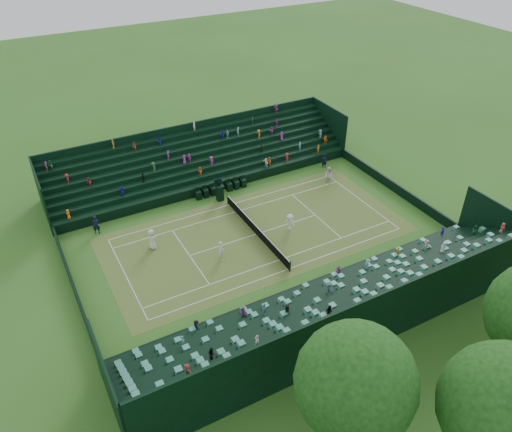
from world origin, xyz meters
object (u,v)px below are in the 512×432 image
at_px(umpire_chair, 220,191).
at_px(player_far_east, 290,222).
at_px(player_far_west, 329,175).
at_px(tennis_net, 256,230).
at_px(player_near_east, 221,250).
at_px(player_near_west, 152,239).

relative_size(umpire_chair, player_far_east, 1.51).
bearing_deg(player_far_west, umpire_chair, -107.10).
xyz_separation_m(player_far_west, player_far_east, (5.13, -7.91, -0.10)).
bearing_deg(tennis_net, player_far_west, 111.62).
distance_m(player_near_east, player_far_west, 16.30).
distance_m(player_near_west, player_near_east, 6.18).
height_order(player_near_east, player_far_west, player_far_west).
relative_size(tennis_net, player_far_west, 6.35).
xyz_separation_m(umpire_chair, player_near_west, (4.25, -8.38, -0.10)).
xyz_separation_m(tennis_net, player_far_west, (-4.35, 10.97, 0.39)).
bearing_deg(tennis_net, umpire_chair, -176.72).
xyz_separation_m(umpire_chair, player_far_east, (7.54, 3.45, -0.24)).
bearing_deg(player_near_east, player_far_east, -80.22).
relative_size(umpire_chair, player_near_west, 1.29).
distance_m(umpire_chair, player_far_east, 8.29).
relative_size(player_near_east, player_far_east, 1.10).
bearing_deg(player_far_west, player_near_east, -73.52).
distance_m(tennis_net, player_near_east, 4.52).
bearing_deg(player_near_east, player_far_west, -65.50).
bearing_deg(umpire_chair, player_far_east, 24.56).
xyz_separation_m(player_near_east, player_far_east, (-0.87, 7.25, -0.09)).
height_order(player_near_west, player_near_east, player_near_west).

